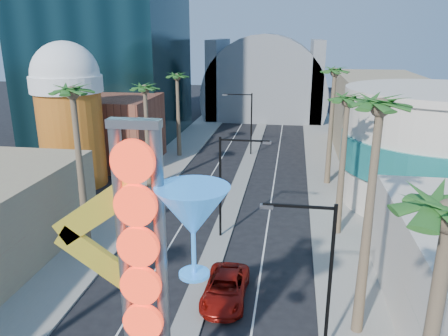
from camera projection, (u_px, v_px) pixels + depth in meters
sidewalk_west at (160, 172)px, 49.52m from camera, size 5.00×100.00×0.15m
sidewalk_east at (331, 180)px, 46.68m from camera, size 5.00×100.00×0.15m
median at (246, 168)px, 50.93m from camera, size 1.60×84.00×0.15m
brick_filler_west at (113, 131)px, 52.15m from camera, size 10.00×10.00×8.00m
filler_east at (377, 115)px, 56.50m from camera, size 10.00×20.00×10.00m
beer_mug at (69, 110)px, 43.61m from camera, size 7.00×7.00×14.50m
turquoise_building at (436, 149)px, 39.16m from camera, size 16.60×16.60×10.60m
canopy at (266, 93)px, 81.73m from camera, size 22.00×16.00×22.00m
neon_sign at (164, 264)px, 15.62m from camera, size 6.53×2.60×12.55m
streetlight_0 at (227, 178)px, 32.45m from camera, size 3.79×0.25×8.00m
streetlight_1 at (247, 118)px, 55.24m from camera, size 3.79×0.25×8.00m
streetlight_2 at (321, 267)px, 20.22m from camera, size 3.45×0.25×8.00m
palm_1 at (73, 103)px, 28.33m from camera, size 2.40×2.40×12.70m
palm_2 at (145, 95)px, 41.93m from camera, size 2.40×2.40×11.20m
palm_3 at (177, 82)px, 53.25m from camera, size 2.40×2.40×11.20m
palm_4 at (447, 240)px, 10.69m from camera, size 2.40×2.40×12.20m
palm_5 at (379, 124)px, 19.85m from camera, size 2.40×2.40×13.20m
palm_6 at (347, 109)px, 31.56m from camera, size 2.40×2.40×11.70m
palm_7 at (334, 80)px, 42.61m from camera, size 2.40×2.40×12.70m
red_pickup at (225, 288)px, 25.86m from camera, size 2.49×5.35×1.48m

